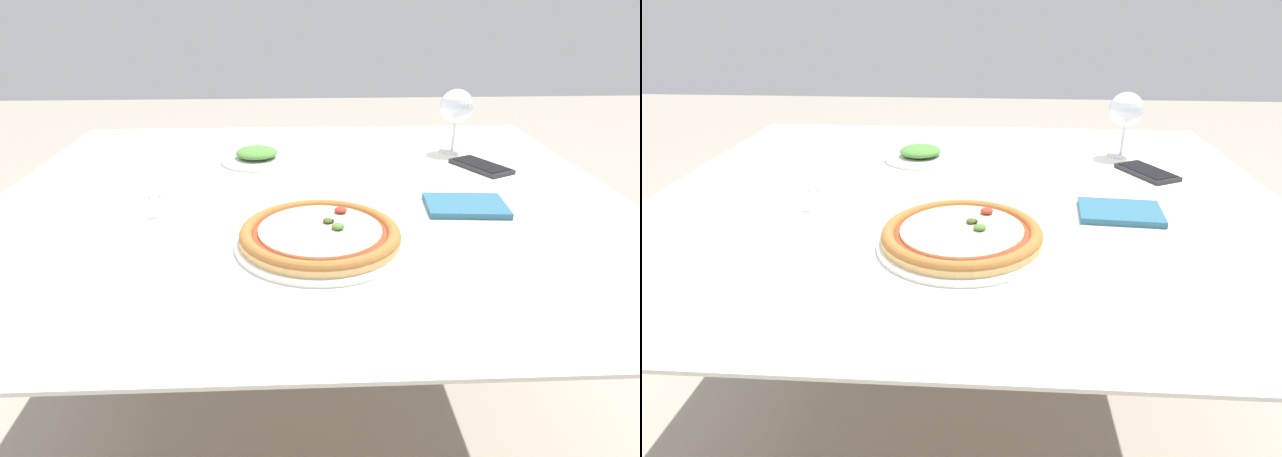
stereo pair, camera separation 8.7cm
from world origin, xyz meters
The scene contains 7 objects.
dining_table centered at (0.00, 0.00, 0.67)m, with size 1.27×1.14×0.75m.
pizza_plate centered at (0.01, -0.23, 0.77)m, with size 0.28×0.28×0.04m.
fork centered at (-0.31, -0.03, 0.75)m, with size 0.05×0.17×0.00m.
wine_glass_far_left centered at (0.37, 0.30, 0.86)m, with size 0.08×0.08×0.16m.
cell_phone centered at (0.40, 0.16, 0.75)m, with size 0.13×0.16×0.01m.
side_plate centered at (-0.12, 0.23, 0.76)m, with size 0.17×0.17×0.03m.
napkin_folded centered at (0.29, -0.09, 0.75)m, with size 0.16×0.12×0.01m.
Camera 2 is at (0.06, -1.02, 1.14)m, focal length 30.00 mm.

